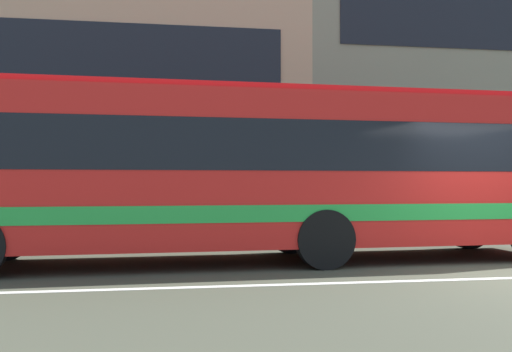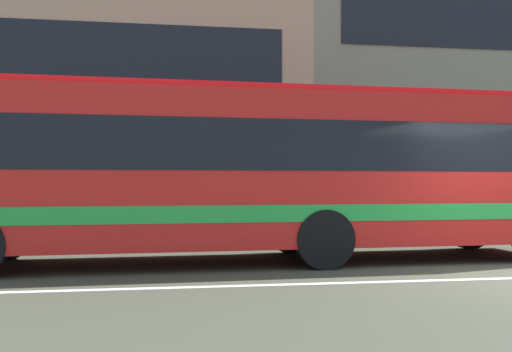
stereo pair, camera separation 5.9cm
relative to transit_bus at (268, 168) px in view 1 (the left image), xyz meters
The scene contains 1 object.
transit_bus is the anchor object (origin of this frame).
Camera 1 is at (-5.56, -8.01, 1.45)m, focal length 40.52 mm.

